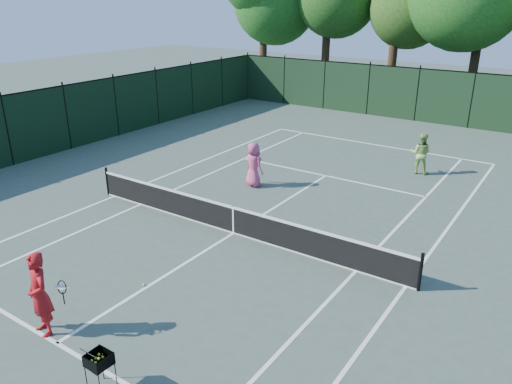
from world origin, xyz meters
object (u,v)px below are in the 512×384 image
Objects in this scene: player_green at (421,153)px; loose_ball_midcourt at (144,285)px; coach at (39,294)px; loose_ball_near_cart at (36,329)px; ball_hopper at (99,360)px; player_pink at (254,165)px.

loose_ball_midcourt is (-3.16, -12.63, -0.82)m from player_green.
coach reaches higher than loose_ball_near_cart.
loose_ball_midcourt is (-1.98, 2.99, -0.64)m from ball_hopper.
player_green reaches higher than ball_hopper.
player_green is at bearing 88.98° from ball_hopper.
coach is at bearing 20.26° from loose_ball_near_cart.
ball_hopper is 11.82× the size of loose_ball_midcourt.
loose_ball_midcourt is at bearing 126.85° from ball_hopper.
coach is 1.12× the size of player_pink.
player_green is 13.05m from loose_ball_midcourt.
player_pink is at bearing 111.55° from coach.
coach is at bearing 172.92° from ball_hopper.
coach is 2.42× the size of ball_hopper.
player_pink reaches higher than loose_ball_near_cart.
ball_hopper is at bearing -7.64° from loose_ball_near_cart.
ball_hopper is (-1.18, -15.62, -0.18)m from player_green.
player_pink is at bearing 112.64° from ball_hopper.
loose_ball_near_cart is (1.05, -10.16, -0.84)m from player_pink.
player_green is (4.87, 5.10, -0.01)m from player_pink.
player_pink is at bearing 102.79° from loose_ball_midcourt.
loose_ball_near_cart is at bearing 111.84° from player_pink.
loose_ball_midcourt is at bearing 75.90° from loose_ball_near_cart.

